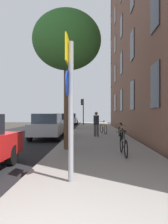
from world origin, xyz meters
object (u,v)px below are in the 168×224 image
at_px(car_1, 48,126).
at_px(car_2, 64,121).
at_px(tree_near, 67,42).
at_px(bicycle_3, 103,129).
at_px(car_3, 70,119).
at_px(bicycle_2, 120,132).
at_px(pedestrian_0, 96,122).
at_px(sign_post, 70,97).
at_px(traffic_light, 83,107).
at_px(bicycle_1, 122,134).
at_px(bicycle_0, 123,145).

xyz_separation_m(car_1, car_2, (-0.10, 8.34, -0.00)).
bearing_deg(car_2, tree_near, -81.77).
distance_m(bicycle_3, car_1, 4.33).
bearing_deg(car_3, bicycle_2, -73.70).
xyz_separation_m(pedestrian_0, car_2, (-3.23, 7.97, -0.21)).
relative_size(sign_post, tree_near, 0.55).
distance_m(traffic_light, car_3, 3.76).
bearing_deg(car_3, traffic_light, -56.31).
height_order(car_1, car_3, same).
bearing_deg(bicycle_1, sign_post, -106.94).
xyz_separation_m(traffic_light, car_1, (-1.64, -13.86, -1.65)).
distance_m(bicycle_2, bicycle_3, 2.46).
xyz_separation_m(tree_near, bicycle_0, (2.22, -1.23, -4.26)).
relative_size(bicycle_1, bicycle_2, 0.97).
bearing_deg(car_3, car_1, -89.20).
relative_size(bicycle_3, car_3, 0.37).
bearing_deg(sign_post, bicycle_2, 74.93).
bearing_deg(tree_near, sign_post, -82.41).
relative_size(sign_post, traffic_light, 0.94).
bearing_deg(car_2, pedestrian_0, -67.95).
distance_m(sign_post, bicycle_2, 9.12).
height_order(sign_post, bicycle_1, sign_post).
bearing_deg(tree_near, bicycle_2, 57.01).
distance_m(tree_near, bicycle_1, 5.93).
distance_m(traffic_light, pedestrian_0, 13.65).
bearing_deg(pedestrian_0, bicycle_2, -15.23).
bearing_deg(bicycle_2, car_3, 106.30).
height_order(traffic_light, bicycle_2, traffic_light).
xyz_separation_m(bicycle_1, car_1, (-4.53, 1.46, 0.36)).
relative_size(tree_near, car_3, 1.31).
bearing_deg(car_2, sign_post, -81.93).
bearing_deg(sign_post, pedestrian_0, 84.92).
bearing_deg(bicycle_0, sign_post, -119.07).
height_order(bicycle_1, car_3, car_3).
bearing_deg(tree_near, traffic_light, 90.36).
bearing_deg(tree_near, bicycle_0, -29.02).
relative_size(traffic_light, bicycle_2, 2.04).
bearing_deg(bicycle_2, bicycle_3, 112.60).
relative_size(tree_near, pedestrian_0, 3.62).
bearing_deg(pedestrian_0, traffic_light, 96.29).
xyz_separation_m(bicycle_1, bicycle_3, (-0.82, 3.68, 0.02)).
xyz_separation_m(bicycle_1, pedestrian_0, (-1.41, 1.82, 0.57)).
bearing_deg(car_1, pedestrian_0, 6.61).
xyz_separation_m(bicycle_2, car_1, (-4.66, 0.05, 0.36)).
height_order(traffic_light, car_3, traffic_light).
height_order(tree_near, pedestrian_0, tree_near).
bearing_deg(traffic_light, car_3, 123.69).
xyz_separation_m(tree_near, bicycle_2, (2.90, 4.47, -4.25)).
height_order(car_2, car_3, same).
bearing_deg(bicycle_2, tree_near, -122.99).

